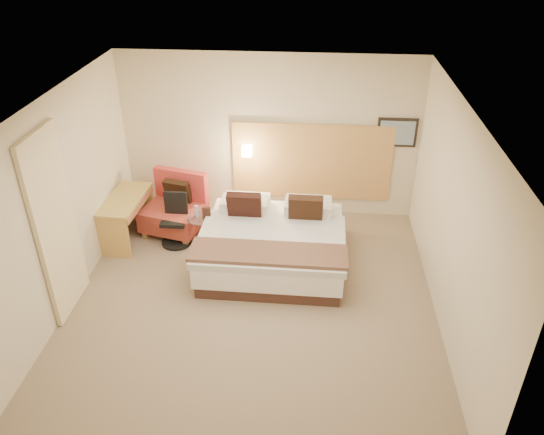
# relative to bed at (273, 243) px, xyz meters

# --- Properties ---
(floor) EXTENTS (4.80, 5.00, 0.02)m
(floor) POSITION_rel_bed_xyz_m (-0.19, -0.96, -0.34)
(floor) COLOR #816E57
(floor) RESTS_ON ground
(ceiling) EXTENTS (4.80, 5.00, 0.02)m
(ceiling) POSITION_rel_bed_xyz_m (-0.19, -0.96, 2.38)
(ceiling) COLOR silver
(ceiling) RESTS_ON floor
(wall_back) EXTENTS (4.80, 0.02, 2.70)m
(wall_back) POSITION_rel_bed_xyz_m (-0.19, 1.55, 1.02)
(wall_back) COLOR beige
(wall_back) RESTS_ON floor
(wall_front) EXTENTS (4.80, 0.02, 2.70)m
(wall_front) POSITION_rel_bed_xyz_m (-0.19, -3.47, 1.02)
(wall_front) COLOR beige
(wall_front) RESTS_ON floor
(wall_left) EXTENTS (0.02, 5.00, 2.70)m
(wall_left) POSITION_rel_bed_xyz_m (-2.60, -0.96, 1.02)
(wall_left) COLOR beige
(wall_left) RESTS_ON floor
(wall_right) EXTENTS (0.02, 5.00, 2.70)m
(wall_right) POSITION_rel_bed_xyz_m (2.22, -0.96, 1.02)
(wall_right) COLOR beige
(wall_right) RESTS_ON floor
(headboard_panel) EXTENTS (2.60, 0.04, 1.30)m
(headboard_panel) POSITION_rel_bed_xyz_m (0.51, 1.51, 0.62)
(headboard_panel) COLOR #BD8A4A
(headboard_panel) RESTS_ON wall_back
(art_frame) EXTENTS (0.62, 0.03, 0.47)m
(art_frame) POSITION_rel_bed_xyz_m (1.83, 1.52, 1.17)
(art_frame) COLOR black
(art_frame) RESTS_ON wall_back
(art_canvas) EXTENTS (0.54, 0.01, 0.39)m
(art_canvas) POSITION_rel_bed_xyz_m (1.83, 1.50, 1.17)
(art_canvas) COLOR gray
(art_canvas) RESTS_ON wall_back
(lamp_arm) EXTENTS (0.02, 0.12, 0.02)m
(lamp_arm) POSITION_rel_bed_xyz_m (-0.54, 1.46, 0.82)
(lamp_arm) COLOR silver
(lamp_arm) RESTS_ON wall_back
(lamp_shade) EXTENTS (0.15, 0.15, 0.15)m
(lamp_shade) POSITION_rel_bed_xyz_m (-0.54, 1.40, 0.82)
(lamp_shade) COLOR #F7E6C1
(lamp_shade) RESTS_ON wall_back
(curtain) EXTENTS (0.06, 0.90, 2.42)m
(curtain) POSITION_rel_bed_xyz_m (-2.55, -1.21, 0.89)
(curtain) COLOR beige
(curtain) RESTS_ON wall_left
(bottle_a) EXTENTS (0.06, 0.06, 0.18)m
(bottle_a) POSITION_rel_bed_xyz_m (-1.18, 0.34, 0.28)
(bottle_a) COLOR #99B4ED
(bottle_a) RESTS_ON side_table
(menu_folder) EXTENTS (0.12, 0.05, 0.20)m
(menu_folder) POSITION_rel_bed_xyz_m (-1.02, 0.27, 0.29)
(menu_folder) COLOR #321B14
(menu_folder) RESTS_ON side_table
(bed) EXTENTS (2.11, 2.02, 1.01)m
(bed) POSITION_rel_bed_xyz_m (0.00, 0.00, 0.00)
(bed) COLOR #3E241F
(bed) RESTS_ON floor
(lounge_chair) EXTENTS (1.06, 0.98, 0.95)m
(lounge_chair) POSITION_rel_bed_xyz_m (-1.63, 0.77, 0.05)
(lounge_chair) COLOR #A57D4E
(lounge_chair) RESTS_ON floor
(side_table) EXTENTS (0.49, 0.49, 0.51)m
(side_table) POSITION_rel_bed_xyz_m (-1.10, 0.32, -0.04)
(side_table) COLOR silver
(side_table) RESTS_ON floor
(desk) EXTENTS (0.59, 1.18, 0.72)m
(desk) POSITION_rel_bed_xyz_m (-2.31, 0.44, 0.24)
(desk) COLOR #B59B47
(desk) RESTS_ON floor
(desk_chair) EXTENTS (0.46, 0.46, 0.82)m
(desk_chair) POSITION_rel_bed_xyz_m (-1.54, 0.39, 0.01)
(desk_chair) COLOR black
(desk_chair) RESTS_ON floor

